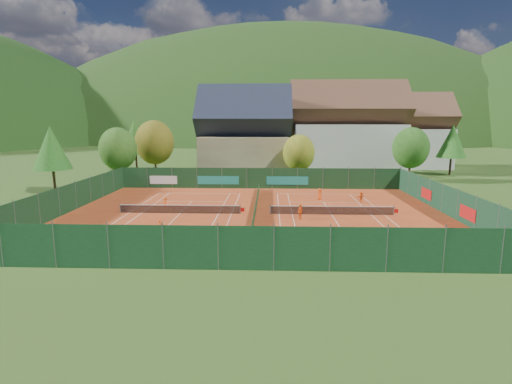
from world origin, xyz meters
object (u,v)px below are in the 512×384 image
at_px(player_right_far_a, 320,194).
at_px(hotel_block_a, 347,133).
at_px(chalet, 245,138).
at_px(player_left_far, 166,202).
at_px(player_right_near, 300,212).
at_px(player_left_near, 160,228).
at_px(ball_hopper, 422,244).
at_px(player_left_mid, 202,234).
at_px(player_right_far_b, 361,197).
at_px(hotel_block_b, 407,136).

bearing_deg(player_right_far_a, hotel_block_a, -120.19).
distance_m(chalet, player_left_far, 28.81).
bearing_deg(player_right_near, player_left_near, 148.02).
bearing_deg(hotel_block_a, ball_hopper, -93.59).
bearing_deg(player_left_far, player_right_far_a, -129.79).
relative_size(hotel_block_a, player_left_near, 15.35).
bearing_deg(player_right_near, player_left_mid, 162.79).
relative_size(player_left_far, player_right_near, 0.76).
height_order(player_left_near, player_right_far_b, player_left_near).
bearing_deg(player_left_mid, player_left_far, 117.41).
relative_size(hotel_block_b, ball_hopper, 21.60).
bearing_deg(chalet, player_right_near, -76.77).
bearing_deg(hotel_block_b, hotel_block_a, -150.26).
height_order(player_right_near, player_right_far_a, player_right_near).
bearing_deg(player_left_near, player_left_mid, -18.34).
xyz_separation_m(player_right_far_a, player_right_far_b, (4.80, -1.38, -0.06)).
xyz_separation_m(player_left_near, player_left_far, (-2.48, 11.23, -0.11)).
distance_m(player_right_near, player_right_far_a, 10.66).
xyz_separation_m(chalet, player_left_mid, (-0.99, -39.81, -5.98)).
xyz_separation_m(hotel_block_b, player_right_near, (-25.45, -46.12, -5.84)).
bearing_deg(chalet, hotel_block_b, 22.99).
relative_size(hotel_block_a, player_right_far_a, 15.28).
bearing_deg(ball_hopper, player_left_mid, 174.17).
distance_m(hotel_block_b, player_left_far, 57.92).
xyz_separation_m(player_left_near, player_right_near, (12.31, 6.33, 0.08)).
height_order(hotel_block_b, player_right_far_a, hotel_block_b).
distance_m(player_left_far, player_right_near, 15.58).
xyz_separation_m(player_left_mid, player_left_far, (-6.25, 12.58, -0.05)).
bearing_deg(player_right_far_b, hotel_block_a, -129.22).
distance_m(chalet, player_right_near, 33.51).
distance_m(hotel_block_a, player_right_far_b, 30.29).
height_order(hotel_block_b, player_left_far, hotel_block_b).
bearing_deg(hotel_block_a, hotel_block_b, 29.74).
distance_m(chalet, ball_hopper, 44.94).
xyz_separation_m(chalet, player_right_far_b, (15.50, -23.32, -5.98)).
relative_size(player_right_near, player_right_far_a, 1.11).
height_order(ball_hopper, player_left_near, player_left_near).
relative_size(player_left_mid, player_right_far_a, 0.92).
bearing_deg(player_left_near, player_right_far_a, 48.33).
height_order(ball_hopper, player_right_near, player_right_near).
distance_m(ball_hopper, player_left_mid, 17.09).
bearing_deg(player_left_mid, chalet, 89.58).
xyz_separation_m(hotel_block_b, player_left_far, (-40.24, -41.23, -6.02)).
distance_m(player_right_far_a, player_right_far_b, 5.00).
relative_size(hotel_block_a, player_right_far_b, 16.74).
relative_size(player_left_near, player_left_far, 1.18).
bearing_deg(hotel_block_a, player_left_mid, -113.57).
bearing_deg(player_left_mid, player_right_near, 42.99).
relative_size(hotel_block_a, player_left_far, 18.07).
distance_m(hotel_block_b, player_right_far_b, 41.65).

